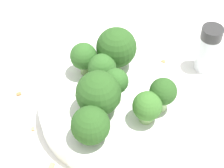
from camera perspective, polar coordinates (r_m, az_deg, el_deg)
ground_plane at (r=0.54m, az=0.00°, el=-4.70°), size 3.00×3.00×0.00m
bowl at (r=0.53m, az=0.00°, el=-3.62°), size 0.20×0.20×0.03m
broccoli_floret_0 at (r=0.52m, az=-1.94°, el=2.17°), size 0.04×0.04×0.05m
broccoli_floret_1 at (r=0.53m, az=-4.35°, el=4.15°), size 0.04×0.04×0.05m
broccoli_floret_2 at (r=0.48m, az=5.39°, el=-3.51°), size 0.04×0.04×0.05m
broccoli_floret_3 at (r=0.48m, az=-2.09°, el=-1.45°), size 0.06×0.06×0.07m
broccoli_floret_4 at (r=0.49m, az=0.72°, el=-0.07°), size 0.03×0.03×0.05m
broccoli_floret_5 at (r=0.46m, az=-3.29°, el=-6.35°), size 0.05×0.05×0.05m
broccoli_floret_6 at (r=0.54m, az=0.67°, el=5.54°), size 0.06×0.06×0.07m
broccoli_floret_7 at (r=0.49m, az=7.78°, el=-1.33°), size 0.04×0.04×0.05m
pepper_shaker at (r=0.60m, az=14.44°, el=5.28°), size 0.03×0.03×0.08m
almond_crumb_0 at (r=0.50m, az=-9.20°, el=-12.11°), size 0.01×0.01×0.01m
almond_crumb_1 at (r=0.62m, az=7.83°, el=3.56°), size 0.01×0.01×0.01m
almond_crumb_2 at (r=0.54m, az=-11.97°, el=-6.63°), size 0.01×0.01×0.01m
almond_crumb_3 at (r=0.58m, az=-14.04°, el=-1.37°), size 0.01×0.01×0.01m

